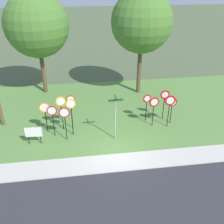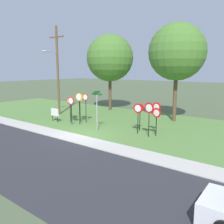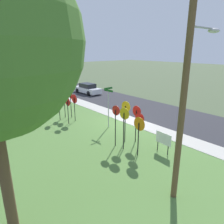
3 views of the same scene
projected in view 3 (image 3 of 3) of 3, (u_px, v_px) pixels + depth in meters
The scene contains 19 objects.
ground_plane at pixel (125, 123), 17.26m from camera, with size 160.00×160.00×0.00m, color #4C5B3D.
road_asphalt at pixel (161, 113), 20.20m from camera, with size 44.00×6.40×0.01m, color #2D2D33.
sidewalk_strip at pixel (132, 121), 17.74m from camera, with size 44.00×1.60×0.06m, color #BCB7AD.
grass_median at pixel (59, 143), 13.59m from camera, with size 44.00×12.00×0.04m, color #567F3D.
stop_sign_near_left at pixel (124, 119), 12.18m from camera, with size 0.72×0.12×2.65m.
stop_sign_near_right at pixel (126, 113), 13.13m from camera, with size 0.69×0.12×2.77m.
stop_sign_far_left at pixel (136, 116), 13.21m from camera, with size 0.72×0.09×2.48m.
stop_sign_far_center at pixel (139, 123), 12.26m from camera, with size 0.69×0.09×2.32m.
stop_sign_far_right at pixel (139, 128), 11.49m from camera, with size 0.79×0.10×2.32m.
stop_sign_center_tall at pixel (116, 118), 12.63m from camera, with size 0.61×0.12×2.64m.
yield_sign_near_left at pixel (65, 101), 18.24m from camera, with size 0.71×0.10×2.09m.
yield_sign_near_right at pixel (59, 100), 17.48m from camera, with size 0.71×0.11×2.39m.
yield_sign_far_left at pixel (75, 101), 17.24m from camera, with size 0.76×0.12×2.33m.
yield_sign_far_right at pixel (71, 97), 18.13m from camera, with size 0.79×0.12×2.51m.
yield_sign_center at pixel (68, 105), 16.57m from camera, with size 0.65×0.14×2.19m.
street_name_post at pixel (108, 104), 15.80m from camera, with size 0.96×0.82×3.17m.
utility_pole at pixel (187, 77), 7.28m from camera, with size 2.10×2.03×9.21m.
notice_board at pixel (163, 140), 12.06m from camera, with size 1.10×0.09×1.25m.
parked_sedan_distant at pixel (88, 89), 28.99m from camera, with size 4.54×2.00×1.39m.
Camera 3 is at (-11.79, 11.23, 5.92)m, focal length 32.99 mm.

